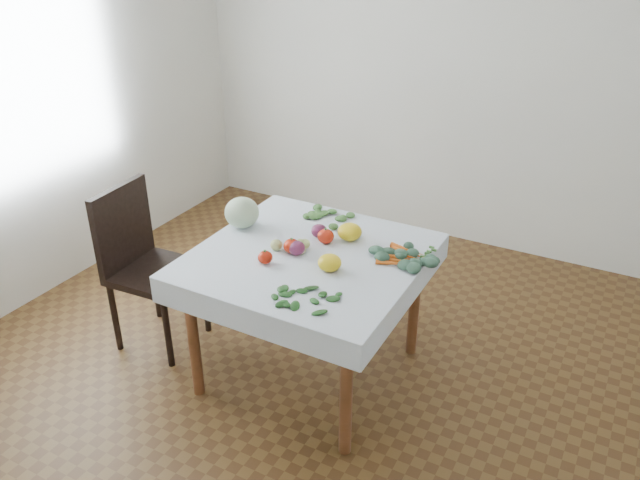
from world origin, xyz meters
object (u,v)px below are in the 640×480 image
Objects in this scene: table at (309,271)px; carrot_bunch at (404,257)px; chair at (142,256)px; cabbage at (242,213)px; heirloom_back at (350,232)px.

carrot_bunch is at bearing 21.51° from table.
cabbage is (0.53, 0.27, 0.29)m from chair.
cabbage is at bearing -166.46° from heirloom_back.
chair reaches higher than cabbage.
chair is 7.42× the size of heirloom_back.
chair is (-1.01, -0.16, -0.10)m from table.
heirloom_back is at bearing 168.54° from carrot_bunch.
carrot_bunch reaches higher than table.
table is 1.03× the size of chair.
table is 5.26× the size of cabbage.
chair is at bearing -166.81° from carrot_bunch.
table is 7.67× the size of heirloom_back.
cabbage is 0.61m from heirloom_back.
chair is at bearing -153.20° from cabbage.
cabbage reaches higher than table.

